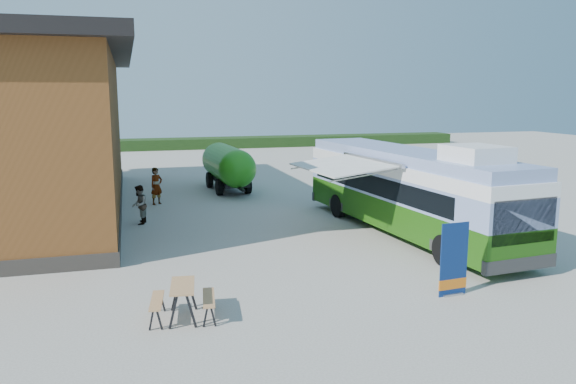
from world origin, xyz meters
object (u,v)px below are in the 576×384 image
object	(u,v)px
picnic_table	(183,294)
person_b	(139,205)
slurry_tanker	(228,165)
banner	(454,266)
person_a	(156,186)
bus	(408,188)

from	to	relation	value
picnic_table	person_b	xyz separation A→B (m)	(-0.76, 10.60, 0.17)
person_b	slurry_tanker	distance (m)	8.71
picnic_table	person_b	distance (m)	10.63
banner	person_b	bearing A→B (deg)	120.63
banner	picnic_table	size ratio (longest dim) A/B	1.21
banner	picnic_table	distance (m)	7.16
picnic_table	person_a	size ratio (longest dim) A/B	0.92
bus	picnic_table	bearing A→B (deg)	-151.55
person_a	slurry_tanker	world-z (taller)	slurry_tanker
person_b	banner	bearing A→B (deg)	47.68
banner	picnic_table	xyz separation A→B (m)	(-7.15, 0.38, -0.18)
picnic_table	slurry_tanker	distance (m)	18.24
picnic_table	person_a	xyz separation A→B (m)	(0.16, 14.76, 0.27)
picnic_table	slurry_tanker	world-z (taller)	slurry_tanker
bus	person_a	size ratio (longest dim) A/B	6.82
picnic_table	bus	bearing A→B (deg)	40.73
picnic_table	slurry_tanker	size ratio (longest dim) A/B	0.25
bus	banner	bearing A→B (deg)	-112.44
person_a	person_b	distance (m)	4.26
person_a	slurry_tanker	xyz separation A→B (m)	(4.05, 2.98, 0.53)
slurry_tanker	bus	bearing A→B (deg)	-70.10
banner	slurry_tanker	xyz separation A→B (m)	(-2.94, 18.12, 0.62)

